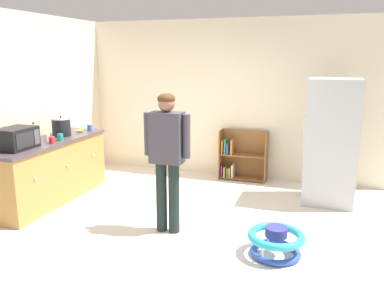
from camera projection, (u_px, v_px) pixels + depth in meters
The scene contains 17 objects.
ground_plane at pixel (187, 226), 4.90m from camera, with size 12.00×12.00×0.00m, color silver.
back_wall at pixel (232, 99), 6.76m from camera, with size 5.20×0.06×2.70m, color #F0E3C4.
left_side_wall at pixel (46, 103), 6.18m from camera, with size 0.06×2.99×2.70m, color beige.
kitchen_counter at pixel (50, 171), 5.71m from camera, with size 0.65×2.04×0.90m.
refrigerator at pixel (331, 142), 5.56m from camera, with size 0.73×0.68×1.78m.
bookshelf at pixel (240, 158), 6.74m from camera, with size 0.80×0.28×0.85m.
standing_person at pixel (167, 151), 4.56m from camera, with size 0.57×0.22×1.67m.
baby_walker at pixel (276, 241), 4.15m from camera, with size 0.60×0.60×0.32m.
microwave at pixel (16, 138), 5.06m from camera, with size 0.37×0.48×0.28m.
crock_pot at pixel (61, 127), 5.90m from camera, with size 0.28×0.28×0.30m.
banana_bunch at pixel (80, 130), 6.23m from camera, with size 0.12×0.16×0.04m.
clear_bottle at pixel (34, 133), 5.66m from camera, with size 0.07×0.07×0.25m.
orange_cup at pixel (37, 140), 5.39m from camera, with size 0.08×0.08×0.10m, color orange.
white_cup at pixel (47, 137), 5.61m from camera, with size 0.08×0.08×0.10m, color white.
blue_cup at pixel (90, 128), 6.34m from camera, with size 0.08×0.08×0.10m, color blue.
red_cup at pixel (52, 140), 5.40m from camera, with size 0.08×0.08×0.10m, color red.
teal_cup at pixel (60, 137), 5.60m from camera, with size 0.08×0.08×0.10m, color teal.
Camera 1 is at (1.52, -4.30, 2.07)m, focal length 36.74 mm.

